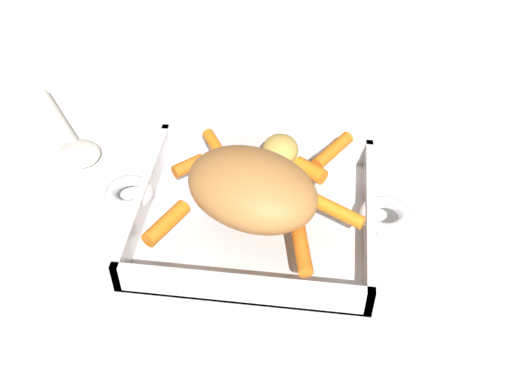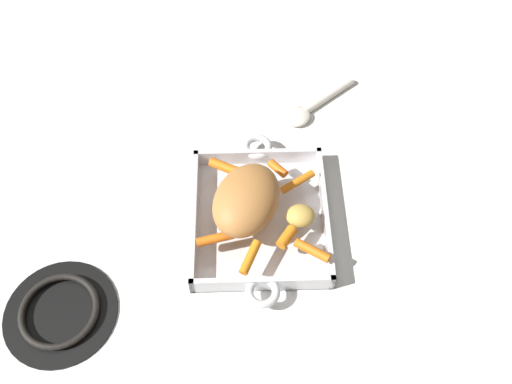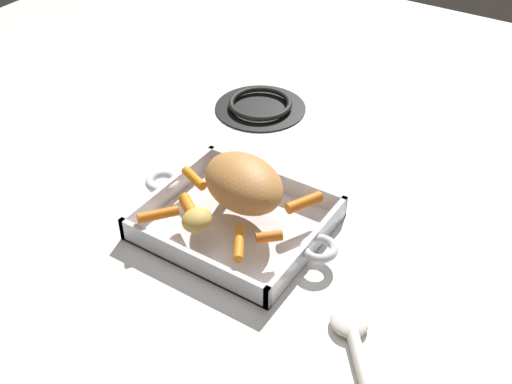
{
  "view_description": "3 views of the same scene",
  "coord_description": "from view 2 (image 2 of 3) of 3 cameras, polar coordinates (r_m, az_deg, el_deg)",
  "views": [
    {
      "loc": [
        0.07,
        -0.52,
        0.55
      ],
      "look_at": [
        0.0,
        -0.03,
        0.08
      ],
      "focal_mm": 43.77,
      "sensor_mm": 36.0,
      "label": 1
    },
    {
      "loc": [
        0.53,
        -0.02,
        0.91
      ],
      "look_at": [
        -0.02,
        -0.01,
        0.08
      ],
      "focal_mm": 39.2,
      "sensor_mm": 36.0,
      "label": 2
    },
    {
      "loc": [
        -0.45,
        0.64,
        0.69
      ],
      "look_at": [
        -0.02,
        -0.03,
        0.07
      ],
      "focal_mm": 43.93,
      "sensor_mm": 36.0,
      "label": 3
    }
  ],
  "objects": [
    {
      "name": "baby_carrot_southeast",
      "position": [
        1.06,
        -3.14,
        2.54
      ],
      "size": [
        0.04,
        0.06,
        0.02
      ],
      "primitive_type": "cylinder",
      "rotation": [
        1.57,
        0.0,
        5.82
      ],
      "color": "orange",
      "rests_on": "roasting_dish"
    },
    {
      "name": "baby_carrot_center_right",
      "position": [
        1.06,
        2.24,
        2.41
      ],
      "size": [
        0.04,
        0.04,
        0.02
      ],
      "primitive_type": "cylinder",
      "rotation": [
        1.57,
        0.0,
        5.46
      ],
      "color": "orange",
      "rests_on": "roasting_dish"
    },
    {
      "name": "baby_carrot_long",
      "position": [
        0.98,
        3.14,
        -4.62
      ],
      "size": [
        0.04,
        0.04,
        0.02
      ],
      "primitive_type": "cylinder",
      "rotation": [
        1.55,
        0.0,
        0.97
      ],
      "color": "orange",
      "rests_on": "roasting_dish"
    },
    {
      "name": "roasting_dish",
      "position": [
        1.04,
        0.38,
        -2.67
      ],
      "size": [
        0.37,
        0.25,
        0.04
      ],
      "color": "silver",
      "rests_on": "ground_plane"
    },
    {
      "name": "stove_burner_rear",
      "position": [
        1.02,
        -19.39,
        -11.46
      ],
      "size": [
        0.19,
        0.19,
        0.02
      ],
      "color": "black",
      "rests_on": "ground_plane"
    },
    {
      "name": "baby_carrot_short",
      "position": [
        0.97,
        5.75,
        -5.95
      ],
      "size": [
        0.05,
        0.06,
        0.02
      ],
      "primitive_type": "cylinder",
      "rotation": [
        1.64,
        0.0,
        5.69
      ],
      "color": "orange",
      "rests_on": "roasting_dish"
    },
    {
      "name": "baby_carrot_northeast",
      "position": [
        0.96,
        -0.59,
        -6.68
      ],
      "size": [
        0.06,
        0.04,
        0.02
      ],
      "primitive_type": "cylinder",
      "rotation": [
        1.48,
        0.0,
        4.28
      ],
      "color": "orange",
      "rests_on": "roasting_dish"
    },
    {
      "name": "baby_carrot_northwest",
      "position": [
        0.98,
        -4.2,
        -4.76
      ],
      "size": [
        0.03,
        0.07,
        0.02
      ],
      "primitive_type": "cylinder",
      "rotation": [
        1.62,
        0.0,
        0.21
      ],
      "color": "orange",
      "rests_on": "roasting_dish"
    },
    {
      "name": "pork_roast",
      "position": [
        0.99,
        -1.0,
        -0.56
      ],
      "size": [
        0.19,
        0.16,
        0.07
      ],
      "primitive_type": "ellipsoid",
      "rotation": [
        0.0,
        0.0,
        5.87
      ],
      "color": "#B9793D",
      "rests_on": "roasting_dish"
    },
    {
      "name": "serving_spoon",
      "position": [
        1.21,
        5.55,
        8.57
      ],
      "size": [
        0.15,
        0.17,
        0.02
      ],
      "rotation": [
        0.0,
        0.0,
        5.38
      ],
      "color": "white",
      "rests_on": "ground_plane"
    },
    {
      "name": "baby_carrot_southwest",
      "position": [
        1.04,
        4.28,
        1.06
      ],
      "size": [
        0.05,
        0.07,
        0.02
      ],
      "primitive_type": "cylinder",
      "rotation": [
        1.53,
        0.0,
        3.69
      ],
      "color": "orange",
      "rests_on": "roasting_dish"
    },
    {
      "name": "potato_whole",
      "position": [
        0.99,
        4.55,
        -2.43
      ],
      "size": [
        0.05,
        0.05,
        0.03
      ],
      "primitive_type": "ellipsoid",
      "rotation": [
        0.0,
        0.0,
        3.15
      ],
      "color": "gold",
      "rests_on": "roasting_dish"
    },
    {
      "name": "ground_plane",
      "position": [
        1.05,
        0.38,
        -3.03
      ],
      "size": [
        2.18,
        2.18,
        0.0
      ],
      "primitive_type": "plane",
      "color": "white"
    }
  ]
}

